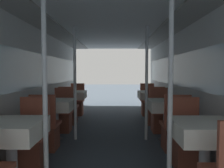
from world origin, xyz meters
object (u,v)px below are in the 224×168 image
(chair_right_far_0, at_px, (187,146))
(chair_right_far_2, at_px, (148,105))
(chair_left_near_1, at_px, (46,133))
(chair_right_far_1, at_px, (160,118))
(chair_left_far_1, at_px, (63,118))
(dining_table_left_2, at_px, (73,96))
(dining_table_right_2, at_px, (151,96))
(chair_left_near_2, at_px, (69,112))
(chair_left_far_2, at_px, (77,105))
(dining_table_right_1, at_px, (166,107))
(chair_right_near_2, at_px, (155,113))
(dining_table_left_1, at_px, (55,106))
(support_pole_left_1, at_px, (75,84))
(chair_left_far_0, at_px, (31,146))
(support_pole_right_0, at_px, (170,93))
(support_pole_left_0, at_px, (45,93))
(dining_table_right_0, at_px, (205,133))
(dining_table_left_0, at_px, (11,132))
(support_pole_right_1, at_px, (147,84))
(chair_right_near_1, at_px, (174,133))

(chair_right_far_0, height_order, chair_right_far_2, same)
(chair_left_near_1, relative_size, chair_right_far_0, 1.00)
(chair_right_far_1, bearing_deg, chair_left_far_1, 0.00)
(dining_table_left_2, height_order, dining_table_right_2, same)
(chair_left_far_1, relative_size, chair_left_near_2, 1.00)
(chair_right_far_0, bearing_deg, chair_left_far_2, -59.14)
(dining_table_right_1, relative_size, chair_right_near_2, 0.81)
(dining_table_left_1, distance_m, chair_right_far_0, 2.44)
(chair_left_near_1, relative_size, dining_table_right_2, 1.23)
(support_pole_left_1, height_order, chair_left_far_2, support_pole_left_1)
(dining_table_right_1, bearing_deg, chair_left_far_0, -150.38)
(dining_table_left_1, relative_size, chair_left_far_1, 0.81)
(support_pole_right_0, bearing_deg, dining_table_right_1, 77.84)
(support_pole_left_0, bearing_deg, dining_table_left_1, 102.16)
(chair_left_near_2, xyz_separation_m, dining_table_right_0, (2.10, -2.95, 0.34))
(support_pole_right_0, height_order, chair_right_far_1, support_pole_right_0)
(chair_left_near_2, relative_size, chair_right_far_2, 1.00)
(dining_table_right_0, distance_m, dining_table_right_1, 1.76)
(dining_table_left_1, bearing_deg, dining_table_right_1, 0.00)
(chair_left_near_1, height_order, dining_table_left_2, chair_left_near_1)
(dining_table_left_2, height_order, dining_table_right_0, same)
(dining_table_left_2, distance_m, chair_left_near_2, 0.66)
(dining_table_right_1, bearing_deg, dining_table_right_0, -90.00)
(support_pole_right_0, bearing_deg, chair_right_near_2, 82.69)
(dining_table_left_0, distance_m, chair_left_near_1, 1.24)
(chair_right_far_1, bearing_deg, support_pole_right_1, 56.08)
(dining_table_right_1, bearing_deg, support_pole_left_0, -134.41)
(dining_table_left_0, height_order, chair_left_far_1, chair_left_far_1)
(chair_right_far_0, height_order, dining_table_right_2, chair_right_far_0)
(chair_right_far_2, bearing_deg, support_pole_left_1, 53.43)
(dining_table_right_0, height_order, chair_right_near_2, chair_right_near_2)
(dining_table_left_1, bearing_deg, chair_left_far_0, -90.00)
(dining_table_left_0, bearing_deg, dining_table_right_2, 59.14)
(support_pole_right_1, bearing_deg, chair_left_far_2, 126.57)
(dining_table_left_2, height_order, dining_table_right_1, same)
(chair_left_near_1, distance_m, support_pole_right_1, 1.97)
(chair_left_far_0, bearing_deg, chair_left_far_1, -90.00)
(chair_left_near_2, height_order, dining_table_right_1, chair_left_near_2)
(dining_table_left_0, relative_size, dining_table_left_1, 1.00)
(chair_left_near_1, distance_m, dining_table_right_0, 2.44)
(support_pole_right_0, bearing_deg, dining_table_right_0, -0.00)
(chair_left_far_0, relative_size, chair_right_near_2, 1.00)
(chair_right_far_0, xyz_separation_m, dining_table_right_2, (0.00, 2.95, 0.34))
(chair_right_far_0, bearing_deg, chair_right_far_2, -90.00)
(chair_right_far_2, bearing_deg, support_pole_right_1, 80.73)
(chair_left_far_1, distance_m, chair_right_near_1, 2.38)
(dining_table_left_0, xyz_separation_m, dining_table_left_2, (0.00, 3.52, 0.00))
(support_pole_left_1, height_order, dining_table_left_2, support_pole_left_1)
(support_pole_left_0, bearing_deg, dining_table_left_2, 96.15)
(dining_table_right_0, bearing_deg, support_pole_left_0, 180.00)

